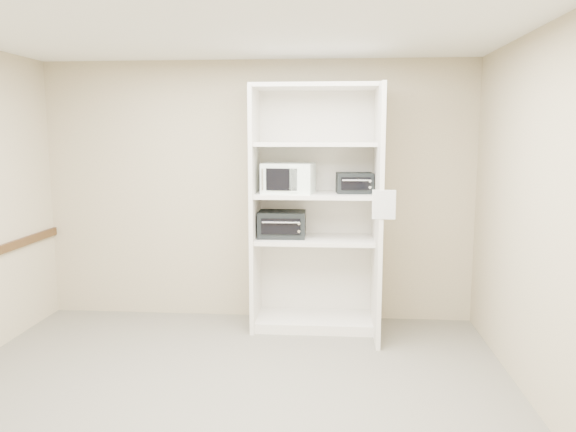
# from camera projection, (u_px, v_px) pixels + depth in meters

# --- Properties ---
(floor) EXTENTS (4.50, 4.00, 0.01)m
(floor) POSITION_uv_depth(u_px,v_px,m) (222.00, 402.00, 4.11)
(floor) COLOR #605B52
(floor) RESTS_ON ground
(ceiling) EXTENTS (4.50, 4.00, 0.01)m
(ceiling) POSITION_uv_depth(u_px,v_px,m) (215.00, 20.00, 3.73)
(ceiling) COLOR white
(wall_back) EXTENTS (4.50, 0.02, 2.70)m
(wall_back) POSITION_uv_depth(u_px,v_px,m) (257.00, 191.00, 5.89)
(wall_back) COLOR tan
(wall_back) RESTS_ON ground
(wall_front) EXTENTS (4.50, 0.02, 2.70)m
(wall_front) POSITION_uv_depth(u_px,v_px,m) (102.00, 307.00, 1.95)
(wall_front) COLOR tan
(wall_front) RESTS_ON ground
(wall_right) EXTENTS (0.02, 4.00, 2.70)m
(wall_right) POSITION_uv_depth(u_px,v_px,m) (551.00, 224.00, 3.74)
(wall_right) COLOR tan
(wall_right) RESTS_ON ground
(shelving_unit) EXTENTS (1.24, 0.92, 2.42)m
(shelving_unit) POSITION_uv_depth(u_px,v_px,m) (320.00, 217.00, 5.58)
(shelving_unit) COLOR white
(shelving_unit) RESTS_ON floor
(microwave) EXTENTS (0.53, 0.43, 0.29)m
(microwave) POSITION_uv_depth(u_px,v_px,m) (289.00, 178.00, 5.53)
(microwave) COLOR white
(microwave) RESTS_ON shelving_unit
(toaster_oven_upper) EXTENTS (0.37, 0.29, 0.20)m
(toaster_oven_upper) POSITION_uv_depth(u_px,v_px,m) (354.00, 183.00, 5.52)
(toaster_oven_upper) COLOR black
(toaster_oven_upper) RESTS_ON shelving_unit
(toaster_oven_lower) EXTENTS (0.48, 0.36, 0.26)m
(toaster_oven_lower) POSITION_uv_depth(u_px,v_px,m) (282.00, 224.00, 5.64)
(toaster_oven_lower) COLOR black
(toaster_oven_lower) RESTS_ON shelving_unit
(paper_sign) EXTENTS (0.20, 0.01, 0.25)m
(paper_sign) POSITION_uv_depth(u_px,v_px,m) (384.00, 205.00, 4.88)
(paper_sign) COLOR white
(paper_sign) RESTS_ON shelving_unit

